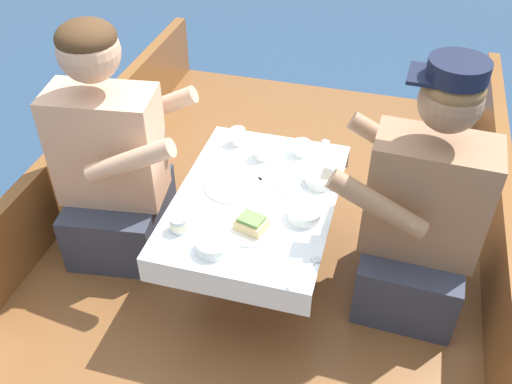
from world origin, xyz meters
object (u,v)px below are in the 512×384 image
Objects in this scene: person_port at (112,164)px; tin_can at (180,224)px; sandwich at (251,223)px; coffee_cup_starboard at (302,148)px; person_starboard at (421,216)px; coffee_cup_center at (238,136)px; coffee_cup_port at (263,150)px.

tin_can is at bearing -42.68° from person_port.
sandwich reaches higher than coffee_cup_starboard.
person_starboard is 14.71× the size of tin_can.
coffee_cup_starboard is at bearing 81.79° from sandwich.
sandwich is at bearing -68.29° from coffee_cup_center.
sandwich is (-0.55, -0.23, 0.03)m from person_starboard.
person_starboard reaches higher than sandwich.
tin_can is (-0.04, -0.55, -0.01)m from coffee_cup_center.
coffee_cup_center is at bearing -16.83° from person_starboard.
person_port is at bearing -158.50° from coffee_cup_port.
person_port is 11.01× the size of coffee_cup_center.
sandwich is at bearing -26.19° from person_port.
coffee_cup_port is 1.50× the size of tin_can.
person_port is 0.47m from tin_can.
coffee_cup_starboard is (-0.48, 0.26, 0.03)m from person_starboard.
tin_can is at bearing -119.03° from coffee_cup_starboard.
coffee_cup_starboard is at bearing -26.08° from person_starboard.
person_port is 14.69× the size of tin_can.
person_starboard is at bearing -17.26° from coffee_cup_port.
coffee_cup_center is (0.43, 0.28, 0.02)m from person_port.
tin_can is (-0.17, -0.48, -0.01)m from coffee_cup_port.
person_starboard is 0.60m from sandwich.
person_starboard is at bearing -19.27° from coffee_cup_center.
person_port is 8.49× the size of sandwich.
coffee_cup_starboard is at bearing 14.47° from person_port.
sandwich is at bearing 14.79° from tin_can.
coffee_cup_port is (-0.07, 0.42, 0.00)m from sandwich.
coffee_cup_center is at bearing 151.40° from coffee_cup_port.
coffee_cup_port is (-0.62, 0.19, 0.03)m from person_starboard.
coffee_cup_port is 0.16m from coffee_cup_starboard.
person_starboard is 0.79m from coffee_cup_center.
person_starboard is at bearing 22.34° from sandwich.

